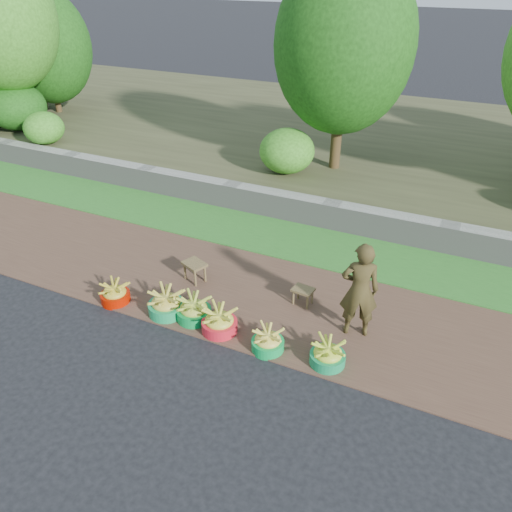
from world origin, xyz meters
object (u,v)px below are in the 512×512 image
at_px(basin_c, 194,310).
at_px(basin_f, 328,355).
at_px(basin_e, 268,341).
at_px(stool_left, 195,266).
at_px(vendor_woman, 360,290).
at_px(stool_right, 303,292).
at_px(basin_b, 166,304).
at_px(basin_a, 115,294).
at_px(basin_d, 219,322).

relative_size(basin_c, basin_f, 1.09).
bearing_deg(basin_e, stool_left, 149.74).
distance_m(basin_e, vendor_woman, 1.45).
height_order(basin_c, basin_f, basin_c).
height_order(basin_c, vendor_woman, vendor_woman).
height_order(basin_f, stool_right, basin_f).
relative_size(basin_b, basin_c, 1.06).
height_order(basin_a, basin_b, basin_b).
bearing_deg(basin_e, basin_f, 5.60).
xyz_separation_m(basin_e, basin_f, (0.83, 0.08, 0.01)).
bearing_deg(basin_b, basin_c, 7.81).
height_order(basin_b, basin_f, basin_b).
distance_m(basin_a, basin_d, 1.84).
bearing_deg(basin_e, basin_c, 173.45).
xyz_separation_m(basin_d, stool_right, (0.85, 1.13, 0.07)).
bearing_deg(vendor_woman, basin_b, -2.41).
bearing_deg(stool_left, vendor_woman, -3.80).
bearing_deg(stool_left, basin_c, -59.60).
relative_size(basin_a, basin_d, 0.88).
bearing_deg(basin_e, basin_b, 177.18).
relative_size(basin_a, vendor_woman, 0.31).
bearing_deg(basin_b, basin_e, -2.82).
xyz_separation_m(basin_e, stool_left, (-1.81, 1.05, 0.13)).
height_order(basin_d, basin_e, basin_d).
distance_m(basin_e, stool_right, 1.20).
bearing_deg(basin_e, vendor_woman, 41.29).
xyz_separation_m(basin_a, vendor_woman, (3.62, 0.87, 0.60)).
bearing_deg(basin_b, basin_a, -174.82).
xyz_separation_m(basin_a, basin_c, (1.36, 0.14, 0.02)).
relative_size(basin_d, stool_left, 1.13).
relative_size(basin_a, stool_left, 1.00).
bearing_deg(basin_f, basin_d, -179.25).
distance_m(basin_a, basin_b, 0.92).
xyz_separation_m(basin_b, stool_left, (-0.08, 0.97, 0.10)).
height_order(basin_f, stool_left, basin_f).
bearing_deg(basin_b, basin_d, -1.48).
bearing_deg(vendor_woman, basin_f, 60.39).
height_order(basin_a, stool_left, stool_left).
bearing_deg(stool_right, stool_left, -175.70).
xyz_separation_m(basin_a, stool_right, (2.70, 1.19, 0.09)).
distance_m(basin_c, basin_f, 2.11).
relative_size(basin_d, basin_e, 1.15).
distance_m(basin_a, basin_c, 1.37).
relative_size(basin_d, vendor_woman, 0.36).
xyz_separation_m(basin_c, stool_right, (1.34, 1.05, 0.07)).
bearing_deg(stool_left, basin_a, -128.16).
xyz_separation_m(basin_b, basin_e, (1.72, -0.08, -0.03)).
xyz_separation_m(basin_a, basin_b, (0.91, 0.08, 0.03)).
bearing_deg(vendor_woman, stool_right, -37.96).
height_order(basin_c, basin_d, same).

